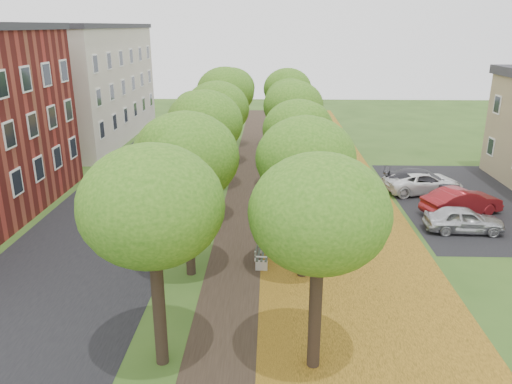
# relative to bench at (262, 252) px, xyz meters

# --- Properties ---
(ground) EXTENTS (120.00, 120.00, 0.00)m
(ground) POSITION_rel_bench_xyz_m (-0.84, -7.22, -0.47)
(ground) COLOR #2D4C19
(ground) RESTS_ON ground
(street_asphalt) EXTENTS (8.00, 70.00, 0.01)m
(street_asphalt) POSITION_rel_bench_xyz_m (-8.34, 7.78, -0.46)
(street_asphalt) COLOR black
(street_asphalt) RESTS_ON ground
(footpath) EXTENTS (3.20, 70.00, 0.01)m
(footpath) POSITION_rel_bench_xyz_m (-0.84, 7.78, -0.46)
(footpath) COLOR black
(footpath) RESTS_ON ground
(leaf_verge) EXTENTS (7.50, 70.00, 0.01)m
(leaf_verge) POSITION_rel_bench_xyz_m (4.16, 7.78, -0.46)
(leaf_verge) COLOR #AF7820
(leaf_verge) RESTS_ON ground
(parking_lot) EXTENTS (9.00, 16.00, 0.01)m
(parking_lot) POSITION_rel_bench_xyz_m (12.66, 8.78, -0.46)
(parking_lot) COLOR black
(parking_lot) RESTS_ON ground
(tree_row_west) EXTENTS (4.01, 34.01, 6.87)m
(tree_row_west) POSITION_rel_bench_xyz_m (-3.04, 7.78, 4.66)
(tree_row_west) COLOR black
(tree_row_west) RESTS_ON ground
(tree_row_east) EXTENTS (4.01, 34.01, 6.87)m
(tree_row_east) POSITION_rel_bench_xyz_m (1.76, 7.78, 4.66)
(tree_row_east) COLOR black
(tree_row_east) RESTS_ON ground
(building_cream) EXTENTS (10.30, 20.30, 10.40)m
(building_cream) POSITION_rel_bench_xyz_m (-17.84, 25.78, 4.74)
(building_cream) COLOR beige
(building_cream) RESTS_ON ground
(bench) EXTENTS (0.70, 1.94, 0.90)m
(bench) POSITION_rel_bench_xyz_m (0.00, 0.00, 0.00)
(bench) COLOR #2D392E
(bench) RESTS_ON ground
(car_silver) EXTENTS (4.03, 1.74, 1.36)m
(car_silver) POSITION_rel_bench_xyz_m (10.42, 3.82, 0.21)
(car_silver) COLOR #BBBCC0
(car_silver) RESTS_ON ground
(car_red) EXTENTS (4.88, 3.12, 1.52)m
(car_red) POSITION_rel_bench_xyz_m (11.21, 6.37, 0.29)
(car_red) COLOR maroon
(car_red) RESTS_ON ground
(car_grey) EXTENTS (5.26, 3.31, 1.42)m
(car_grey) POSITION_rel_bench_xyz_m (10.16, 10.41, 0.24)
(car_grey) COLOR #35353A
(car_grey) RESTS_ON ground
(car_white) EXTENTS (5.29, 3.14, 1.38)m
(car_white) POSITION_rel_bench_xyz_m (10.16, 10.24, 0.22)
(car_white) COLOR white
(car_white) RESTS_ON ground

